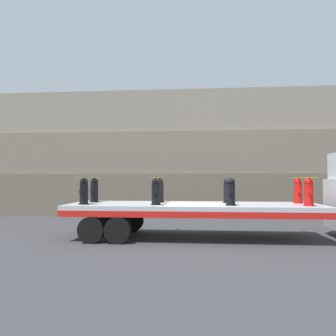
% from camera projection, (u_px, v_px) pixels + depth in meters
% --- Properties ---
extents(ground_plane, '(120.00, 120.00, 0.00)m').
position_uv_depth(ground_plane, '(193.00, 238.00, 11.17)').
color(ground_plane, '#38383A').
extents(rock_cliff, '(60.00, 3.30, 6.94)m').
position_uv_depth(rock_cliff, '(195.00, 154.00, 19.06)').
color(rock_cliff, '#665B4C').
rests_on(rock_cliff, ground_plane).
extents(flatbed_trailer, '(8.52, 2.63, 1.17)m').
position_uv_depth(flatbed_trailer, '(177.00, 210.00, 11.25)').
color(flatbed_trailer, '#B2B2B7').
rests_on(flatbed_trailer, ground_plane).
extents(fire_hydrant_black_near_0, '(0.35, 0.58, 0.89)m').
position_uv_depth(fire_hydrant_black_near_0, '(84.00, 191.00, 11.00)').
color(fire_hydrant_black_near_0, black).
rests_on(fire_hydrant_black_near_0, flatbed_trailer).
extents(fire_hydrant_black_far_0, '(0.35, 0.58, 0.89)m').
position_uv_depth(fire_hydrant_black_far_0, '(94.00, 190.00, 12.11)').
color(fire_hydrant_black_far_0, black).
rests_on(fire_hydrant_black_far_0, flatbed_trailer).
extents(fire_hydrant_black_near_1, '(0.35, 0.58, 0.89)m').
position_uv_depth(fire_hydrant_black_near_1, '(156.00, 192.00, 10.78)').
color(fire_hydrant_black_near_1, black).
rests_on(fire_hydrant_black_near_1, flatbed_trailer).
extents(fire_hydrant_black_far_1, '(0.35, 0.58, 0.89)m').
position_uv_depth(fire_hydrant_black_far_1, '(160.00, 190.00, 11.89)').
color(fire_hydrant_black_far_1, black).
rests_on(fire_hydrant_black_far_1, flatbed_trailer).
extents(fire_hydrant_black_near_2, '(0.35, 0.58, 0.89)m').
position_uv_depth(fire_hydrant_black_near_2, '(231.00, 192.00, 10.57)').
color(fire_hydrant_black_near_2, black).
rests_on(fire_hydrant_black_near_2, flatbed_trailer).
extents(fire_hydrant_black_far_2, '(0.35, 0.58, 0.89)m').
position_uv_depth(fire_hydrant_black_far_2, '(228.00, 191.00, 11.67)').
color(fire_hydrant_black_far_2, black).
rests_on(fire_hydrant_black_far_2, flatbed_trailer).
extents(fire_hydrant_red_near_3, '(0.35, 0.58, 0.89)m').
position_uv_depth(fire_hydrant_red_near_3, '(309.00, 192.00, 10.35)').
color(fire_hydrant_red_near_3, red).
rests_on(fire_hydrant_red_near_3, flatbed_trailer).
extents(fire_hydrant_red_far_3, '(0.35, 0.58, 0.89)m').
position_uv_depth(fire_hydrant_red_far_3, '(298.00, 191.00, 11.46)').
color(fire_hydrant_red_far_3, red).
rests_on(fire_hydrant_red_far_3, flatbed_trailer).
extents(cargo_strap_rear, '(0.05, 2.73, 0.01)m').
position_uv_depth(cargo_strap_rear, '(89.00, 178.00, 11.57)').
color(cargo_strap_rear, yellow).
rests_on(cargo_strap_rear, fire_hydrant_black_near_0).
extents(cargo_strap_middle, '(0.05, 2.73, 0.01)m').
position_uv_depth(cargo_strap_middle, '(158.00, 178.00, 11.35)').
color(cargo_strap_middle, yellow).
rests_on(cargo_strap_middle, fire_hydrant_black_near_1).
extents(cargo_strap_front, '(0.05, 2.73, 0.01)m').
position_uv_depth(cargo_strap_front, '(303.00, 178.00, 10.92)').
color(cargo_strap_front, yellow).
rests_on(cargo_strap_front, fire_hydrant_red_near_3).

